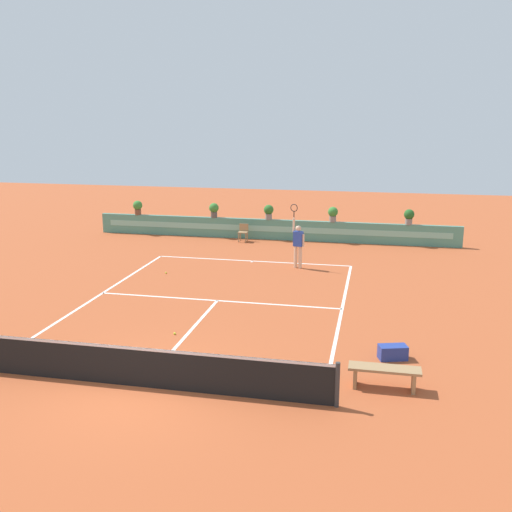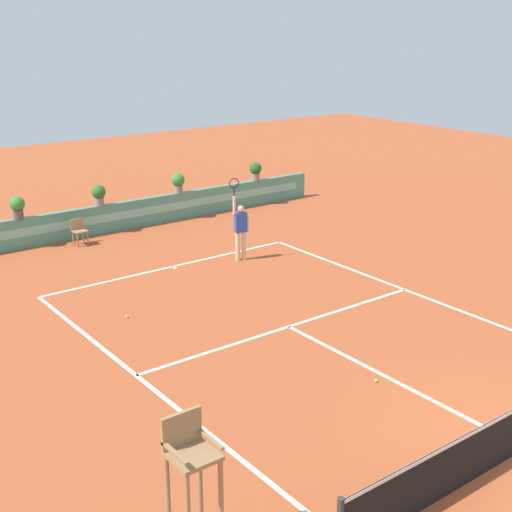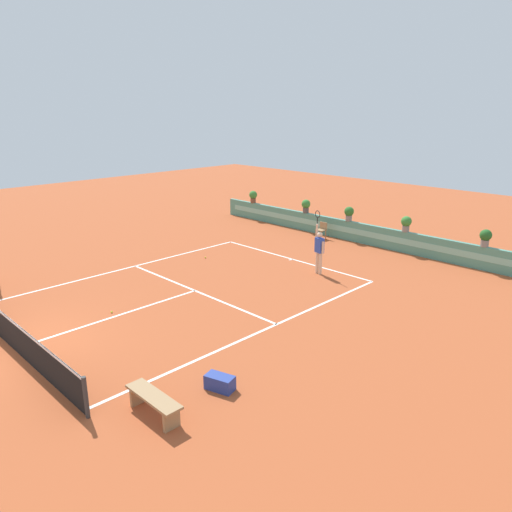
# 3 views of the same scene
# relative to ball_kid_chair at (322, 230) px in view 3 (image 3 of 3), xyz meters

# --- Properties ---
(ground_plane) EXTENTS (60.00, 60.00, 0.00)m
(ground_plane) POSITION_rel_ball_kid_chair_xyz_m (1.28, -9.66, -0.48)
(ground_plane) COLOR #A84C28
(court_lines) EXTENTS (8.32, 11.94, 0.01)m
(court_lines) POSITION_rel_ball_kid_chair_xyz_m (1.28, -8.94, -0.47)
(court_lines) COLOR white
(court_lines) RESTS_ON ground
(net) EXTENTS (8.92, 0.10, 1.00)m
(net) POSITION_rel_ball_kid_chair_xyz_m (1.28, -15.66, 0.03)
(net) COLOR #333333
(net) RESTS_ON ground
(back_wall_barrier) EXTENTS (18.00, 0.21, 1.00)m
(back_wall_barrier) POSITION_rel_ball_kid_chair_xyz_m (1.28, 0.73, 0.02)
(back_wall_barrier) COLOR #4C8E7A
(back_wall_barrier) RESTS_ON ground
(ball_kid_chair) EXTENTS (0.44, 0.44, 0.85)m
(ball_kid_chair) POSITION_rel_ball_kid_chair_xyz_m (0.00, 0.00, 0.00)
(ball_kid_chair) COLOR #99754C
(ball_kid_chair) RESTS_ON ground
(bench_courtside) EXTENTS (1.60, 0.44, 0.51)m
(bench_courtside) POSITION_rel_ball_kid_chair_xyz_m (6.66, -14.59, -0.10)
(bench_courtside) COLOR #99754C
(bench_courtside) RESTS_ON ground
(gear_bag) EXTENTS (0.77, 0.55, 0.36)m
(gear_bag) POSITION_rel_ball_kid_chair_xyz_m (6.89, -12.89, -0.30)
(gear_bag) COLOR navy
(gear_bag) RESTS_ON ground
(tennis_player) EXTENTS (0.60, 0.31, 2.58)m
(tennis_player) POSITION_rel_ball_kid_chair_xyz_m (3.30, -4.48, 0.57)
(tennis_player) COLOR beige
(tennis_player) RESTS_ON ground
(tennis_ball_near_baseline) EXTENTS (0.07, 0.07, 0.07)m
(tennis_ball_near_baseline) POSITION_rel_ball_kid_chair_xyz_m (0.94, -12.46, -0.44)
(tennis_ball_near_baseline) COLOR #CCE033
(tennis_ball_near_baseline) RESTS_ON ground
(tennis_ball_mid_court) EXTENTS (0.07, 0.07, 0.07)m
(tennis_ball_mid_court) POSITION_rel_ball_kid_chair_xyz_m (-1.59, -6.42, -0.44)
(tennis_ball_mid_court) COLOR #CCE033
(tennis_ball_mid_court) RESTS_ON ground
(potted_plant_far_left) EXTENTS (0.48, 0.48, 0.72)m
(potted_plant_far_left) POSITION_rel_ball_kid_chair_xyz_m (-5.76, 0.73, 0.93)
(potted_plant_far_left) COLOR brown
(potted_plant_far_left) RESTS_ON back_wall_barrier
(potted_plant_far_right) EXTENTS (0.48, 0.48, 0.72)m
(potted_plant_far_right) POSITION_rel_ball_kid_chair_xyz_m (7.80, 0.73, 0.93)
(potted_plant_far_right) COLOR gray
(potted_plant_far_right) RESTS_ON back_wall_barrier
(potted_plant_left) EXTENTS (0.48, 0.48, 0.72)m
(potted_plant_left) POSITION_rel_ball_kid_chair_xyz_m (-1.68, 0.73, 0.93)
(potted_plant_left) COLOR #514C47
(potted_plant_left) RESTS_ON back_wall_barrier
(potted_plant_right) EXTENTS (0.48, 0.48, 0.72)m
(potted_plant_right) POSITION_rel_ball_kid_chair_xyz_m (4.25, 0.73, 0.93)
(potted_plant_right) COLOR gray
(potted_plant_right) RESTS_ON back_wall_barrier
(potted_plant_centre) EXTENTS (0.48, 0.48, 0.72)m
(potted_plant_centre) POSITION_rel_ball_kid_chair_xyz_m (1.11, 0.73, 0.93)
(potted_plant_centre) COLOR gray
(potted_plant_centre) RESTS_ON back_wall_barrier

